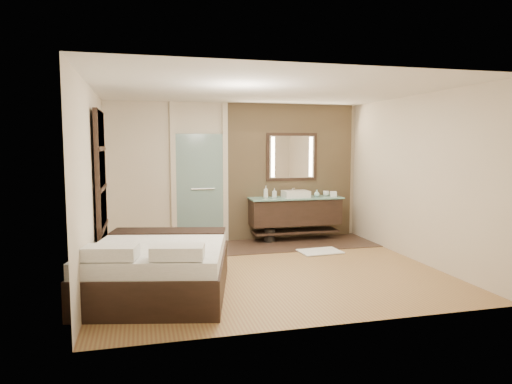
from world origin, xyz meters
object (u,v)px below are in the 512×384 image
object	(u,v)px
mirror_unit	(292,157)
waste_bin	(270,236)
bed	(159,267)
vanity	(295,211)

from	to	relation	value
mirror_unit	waste_bin	distance (m)	1.64
mirror_unit	bed	size ratio (longest dim) A/B	0.44
vanity	mirror_unit	xyz separation A→B (m)	(0.00, 0.24, 1.07)
bed	waste_bin	size ratio (longest dim) A/B	9.06
mirror_unit	waste_bin	world-z (taller)	mirror_unit
waste_bin	mirror_unit	bearing A→B (deg)	29.37
bed	vanity	bearing A→B (deg)	56.51
mirror_unit	waste_bin	bearing A→B (deg)	-150.63
vanity	waste_bin	xyz separation A→B (m)	(-0.54, -0.07, -0.45)
mirror_unit	bed	bearing A→B (deg)	-133.81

